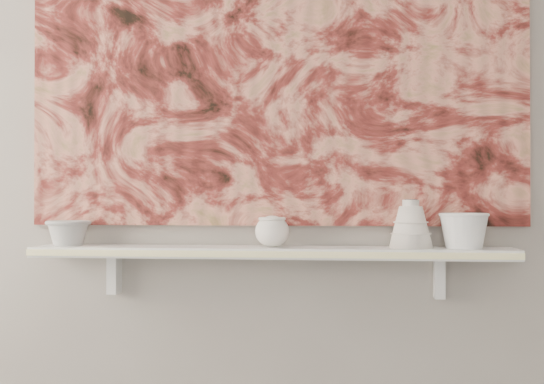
# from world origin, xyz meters

# --- Properties ---
(wall_back) EXTENTS (3.60, 0.00, 3.60)m
(wall_back) POSITION_xyz_m (0.00, 1.60, 1.35)
(wall_back) COLOR gray
(wall_back) RESTS_ON floor
(shelf) EXTENTS (1.40, 0.18, 0.03)m
(shelf) POSITION_xyz_m (0.00, 1.51, 0.92)
(shelf) COLOR silver
(shelf) RESTS_ON wall_back
(shelf_stripe) EXTENTS (1.40, 0.01, 0.02)m
(shelf_stripe) POSITION_xyz_m (0.00, 1.41, 0.92)
(shelf_stripe) COLOR #FAF1A7
(shelf_stripe) RESTS_ON shelf
(bracket_left) EXTENTS (0.03, 0.06, 0.12)m
(bracket_left) POSITION_xyz_m (-0.49, 1.57, 0.84)
(bracket_left) COLOR silver
(bracket_left) RESTS_ON wall_back
(bracket_right) EXTENTS (0.03, 0.06, 0.12)m
(bracket_right) POSITION_xyz_m (0.49, 1.57, 0.84)
(bracket_right) COLOR silver
(bracket_right) RESTS_ON wall_back
(painting) EXTENTS (1.50, 0.02, 1.10)m
(painting) POSITION_xyz_m (0.00, 1.59, 1.54)
(painting) COLOR maroon
(painting) RESTS_ON wall_back
(house_motif) EXTENTS (0.09, 0.00, 0.08)m
(house_motif) POSITION_xyz_m (0.45, 1.57, 1.23)
(house_motif) COLOR black
(house_motif) RESTS_ON painting
(bowl_grey) EXTENTS (0.14, 0.14, 0.08)m
(bowl_grey) POSITION_xyz_m (-0.61, 1.51, 0.97)
(bowl_grey) COLOR #979795
(bowl_grey) RESTS_ON shelf
(cup_cream) EXTENTS (0.13, 0.13, 0.09)m
(cup_cream) POSITION_xyz_m (0.01, 1.51, 0.98)
(cup_cream) COLOR silver
(cup_cream) RESTS_ON shelf
(bell_vessel) EXTENTS (0.17, 0.17, 0.14)m
(bell_vessel) POSITION_xyz_m (0.40, 1.51, 1.00)
(bell_vessel) COLOR white
(bell_vessel) RESTS_ON shelf
(bowl_white) EXTENTS (0.17, 0.17, 0.10)m
(bowl_white) POSITION_xyz_m (0.55, 1.51, 0.98)
(bowl_white) COLOR silver
(bowl_white) RESTS_ON shelf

